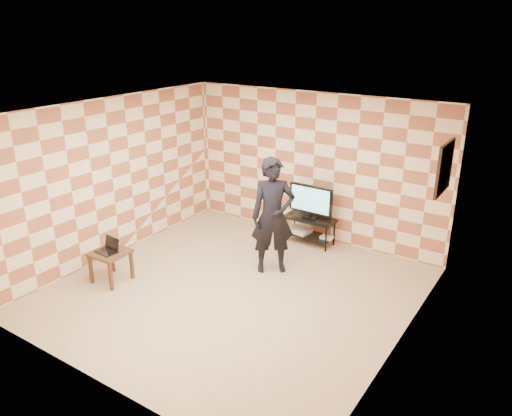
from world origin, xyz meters
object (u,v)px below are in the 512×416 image
Objects in this scene: tv_stand at (310,225)px; tv at (311,200)px; side_table at (110,257)px; person at (273,216)px.

tv is (0.00, -0.00, 0.47)m from tv_stand.
tv_stand and side_table have the same top height.
tv is 3.56m from side_table.
side_table is 2.61m from person.
person reaches higher than tv.
tv_stand is at bearing 57.02° from side_table.
tv is 1.56× the size of side_table.
tv_stand is 0.47m from tv.
side_table is (-1.92, -2.96, -0.43)m from tv.
person reaches higher than side_table.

